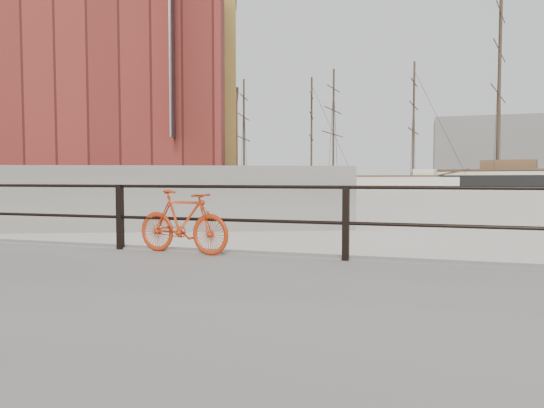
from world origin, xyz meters
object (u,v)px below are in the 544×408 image
Objects in this scene: bicycle at (183,222)px; workboat_far at (141,190)px; schooner_left at (277,187)px; schooner_mid at (372,188)px; workboat_near at (68,194)px.

workboat_far reaches higher than bicycle.
schooner_left is (-19.60, 70.54, -0.81)m from bicycle.
workboat_far is (-27.26, -24.12, 0.00)m from schooner_mid.
schooner_left is at bearing 113.92° from bicycle.
schooner_mid reaches higher than schooner_left.
schooner_left is 24.78m from workboat_far.
schooner_left is at bearing 34.49° from workboat_far.
bicycle is 0.05× the size of schooner_mid.
schooner_left is at bearing -164.22° from schooner_mid.
workboat_near is (-23.45, -42.29, 0.00)m from schooner_mid.
schooner_left is (-15.11, -2.52, 0.00)m from schooner_mid.
workboat_far is at bearing -128.84° from schooner_left.
bicycle is at bearing -80.18° from schooner_mid.
schooner_left reaches higher than bicycle.
bicycle is at bearing -75.82° from workboat_near.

